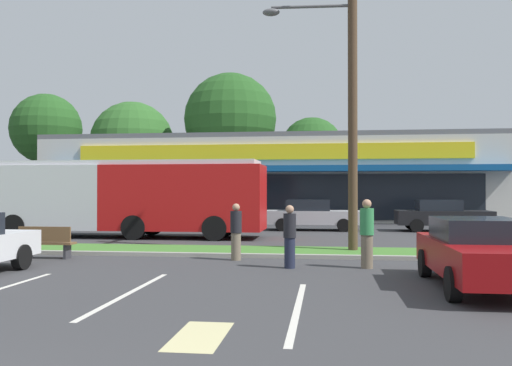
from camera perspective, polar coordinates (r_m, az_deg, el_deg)
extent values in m
cube|color=#427A2D|center=(17.93, -4.46, -7.00)|extent=(56.00, 2.20, 0.12)
cube|color=#99968C|center=(16.75, -5.32, -7.44)|extent=(56.00, 0.24, 0.12)
cube|color=silver|center=(11.20, -13.06, -11.08)|extent=(0.12, 4.80, 0.01)
cube|color=silver|center=(9.60, 4.32, -12.84)|extent=(0.12, 4.80, 0.01)
cube|color=beige|center=(7.91, -5.85, -15.50)|extent=(0.70, 1.60, 0.01)
cube|color=beige|center=(39.41, 2.21, 0.21)|extent=(30.33, 11.40, 5.32)
cube|color=black|center=(33.69, 1.35, -1.44)|extent=(25.47, 0.08, 2.77)
cube|color=#0F4C8C|center=(33.06, 1.23, 1.49)|extent=(28.51, 1.40, 0.35)
cube|color=yellow|center=(33.73, 1.34, 3.26)|extent=(24.26, 0.16, 0.96)
cube|color=slate|center=(39.55, 2.21, 4.28)|extent=(30.33, 11.40, 0.30)
cylinder|color=#473323|center=(54.85, -20.97, -0.02)|extent=(0.44, 0.44, 5.29)
sphere|color=#23511E|center=(55.15, -20.94, 5.28)|extent=(6.53, 6.53, 6.53)
cylinder|color=#473323|center=(53.46, -12.75, -0.98)|extent=(0.44, 0.44, 3.53)
sphere|color=#2D6026|center=(53.64, -12.73, 4.06)|extent=(7.87, 7.87, 7.87)
cylinder|color=#473323|center=(49.90, -2.68, 0.01)|extent=(0.44, 0.44, 5.31)
sphere|color=#23511E|center=(50.31, -2.68, 6.63)|extent=(8.38, 8.38, 8.38)
cylinder|color=#473323|center=(48.98, 5.83, -1.02)|extent=(0.44, 0.44, 3.52)
sphere|color=#23511E|center=(49.11, 5.83, 3.52)|extent=(5.66, 5.66, 5.66)
cylinder|color=#4C3826|center=(18.04, 10.00, 10.39)|extent=(0.30, 0.30, 10.99)
cylinder|color=#59595B|center=(18.59, 5.79, 17.76)|extent=(2.60, 0.21, 0.10)
ellipsoid|color=#59595B|center=(18.56, 1.58, 17.29)|extent=(0.56, 0.32, 0.24)
cube|color=#B71414|center=(23.31, -7.38, -1.50)|extent=(6.66, 2.56, 2.70)
cube|color=silver|center=(25.53, -20.65, -1.40)|extent=(5.45, 2.56, 2.70)
cube|color=silver|center=(24.17, -13.64, 1.98)|extent=(11.63, 2.31, 0.20)
cube|color=black|center=(25.37, -12.59, -0.33)|extent=(11.14, 0.07, 1.19)
cylinder|color=black|center=(25.00, -23.77, -4.15)|extent=(1.00, 0.30, 1.00)
cylinder|color=black|center=(27.03, -21.19, -3.90)|extent=(1.00, 0.30, 1.00)
cylinder|color=black|center=(22.78, -12.58, -4.53)|extent=(1.00, 0.30, 1.00)
cylinder|color=black|center=(24.99, -10.74, -4.20)|extent=(1.00, 0.30, 1.00)
cylinder|color=black|center=(21.87, -4.32, -4.71)|extent=(1.00, 0.30, 1.00)
cylinder|color=black|center=(24.17, -3.19, -4.33)|extent=(1.00, 0.30, 1.00)
cube|color=brown|center=(17.40, -20.80, -5.85)|extent=(1.60, 0.45, 0.06)
cube|color=brown|center=(17.21, -21.11, -4.98)|extent=(1.60, 0.06, 0.44)
cube|color=#333338|center=(17.15, -19.00, -6.70)|extent=(0.08, 0.36, 0.45)
cube|color=#333338|center=(17.71, -22.55, -6.49)|extent=(0.08, 0.36, 0.45)
cylinder|color=black|center=(15.21, -23.15, -7.08)|extent=(0.22, 0.64, 0.64)
cube|color=black|center=(28.34, 18.85, -3.43)|extent=(4.48, 1.82, 0.69)
cube|color=black|center=(28.27, 18.40, -2.21)|extent=(2.02, 1.60, 0.52)
cylinder|color=black|center=(29.50, 21.17, -3.98)|extent=(0.64, 0.22, 0.64)
cylinder|color=black|center=(27.84, 22.02, -4.17)|extent=(0.64, 0.22, 0.64)
cylinder|color=black|center=(28.97, 15.81, -4.06)|extent=(0.64, 0.22, 0.64)
cylinder|color=black|center=(27.26, 16.35, -4.27)|extent=(0.64, 0.22, 0.64)
cube|color=#B7B7BC|center=(27.65, 5.93, -3.55)|extent=(4.79, 1.80, 0.66)
cube|color=black|center=(27.63, 5.43, -2.31)|extent=(2.16, 1.58, 0.54)
cylinder|color=black|center=(28.52, 8.96, -4.13)|extent=(0.64, 0.22, 0.64)
cylinder|color=black|center=(26.82, 9.07, -4.35)|extent=(0.64, 0.22, 0.64)
cylinder|color=black|center=(28.59, 2.99, -4.13)|extent=(0.64, 0.22, 0.64)
cylinder|color=black|center=(26.89, 2.72, -4.35)|extent=(0.64, 0.22, 0.64)
cube|color=maroon|center=(12.23, 22.28, -7.13)|extent=(1.81, 4.63, 0.65)
cube|color=black|center=(12.40, 21.99, -4.46)|extent=(1.60, 2.08, 0.46)
cylinder|color=black|center=(10.68, 19.78, -9.84)|extent=(0.22, 0.64, 0.64)
cylinder|color=black|center=(13.87, 24.21, -7.70)|extent=(0.22, 0.64, 0.64)
cylinder|color=black|center=(13.47, 17.11, -7.94)|extent=(0.22, 0.64, 0.64)
cylinder|color=#1E2338|center=(14.29, 3.52, -7.26)|extent=(0.28, 0.28, 0.79)
cylinder|color=black|center=(14.23, 3.52, -4.43)|extent=(0.33, 0.33, 0.62)
sphere|color=tan|center=(14.21, 3.52, -2.74)|extent=(0.22, 0.22, 0.22)
cylinder|color=#726651|center=(14.53, 11.44, -6.99)|extent=(0.31, 0.31, 0.86)
cylinder|color=#338C4C|center=(14.47, 11.43, -3.95)|extent=(0.36, 0.36, 0.68)
sphere|color=tan|center=(14.45, 11.43, -2.13)|extent=(0.24, 0.24, 0.24)
cylinder|color=#726651|center=(15.87, -2.09, -6.60)|extent=(0.28, 0.28, 0.79)
cylinder|color=black|center=(15.81, -2.09, -4.06)|extent=(0.33, 0.33, 0.62)
sphere|color=tan|center=(15.80, -2.09, -2.53)|extent=(0.22, 0.22, 0.22)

